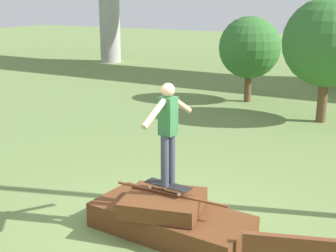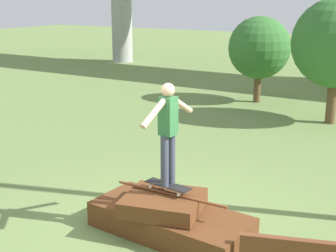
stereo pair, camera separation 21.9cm
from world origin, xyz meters
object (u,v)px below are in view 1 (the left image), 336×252
object	(u,v)px
skateboard	(168,185)
skater	(168,127)
tree_behind_left	(327,43)
tree_behind_right	(250,48)

from	to	relation	value
skateboard	skater	xyz separation A→B (m)	(0.00, -0.00, 0.91)
skateboard	tree_behind_left	distance (m)	8.02
skater	skateboard	bearing A→B (deg)	90.00
tree_behind_right	skateboard	bearing A→B (deg)	-77.85
skateboard	tree_behind_right	distance (m)	9.70
tree_behind_left	tree_behind_right	bearing A→B (deg)	150.44
skateboard	skater	size ratio (longest dim) A/B	0.49
skater	tree_behind_right	world-z (taller)	tree_behind_right
skater	tree_behind_right	xyz separation A→B (m)	(-2.03, 9.42, 0.18)
skateboard	tree_behind_left	world-z (taller)	tree_behind_left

